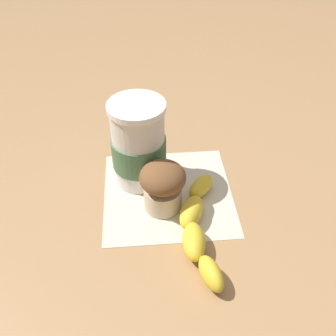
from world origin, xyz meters
TOP-DOWN VIEW (x-y plane):
  - ground_plane at (0.00, 0.00)m, footprint 3.00×3.00m
  - paper_napkin at (0.00, 0.00)m, footprint 0.24×0.24m
  - coffee_cup at (-0.05, 0.04)m, footprint 0.09×0.09m
  - muffin at (-0.01, -0.03)m, footprint 0.07×0.07m
  - banana at (0.05, -0.09)m, footprint 0.08×0.23m

SIDE VIEW (x-z plane):
  - ground_plane at x=0.00m, z-range 0.00..0.00m
  - paper_napkin at x=0.00m, z-range 0.00..0.00m
  - banana at x=0.05m, z-range 0.00..0.04m
  - muffin at x=-0.01m, z-range 0.01..0.09m
  - coffee_cup at x=-0.05m, z-range 0.00..0.15m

